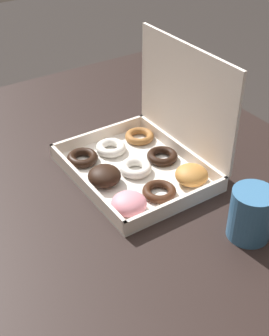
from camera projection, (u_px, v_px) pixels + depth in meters
dining_table at (108, 202)px, 1.15m from camera, size 1.14×0.96×0.74m
donut_box at (147, 153)px, 1.06m from camera, size 0.33×0.27×0.28m
coffee_mug at (251, 213)px, 0.89m from camera, size 0.08×0.08×0.11m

